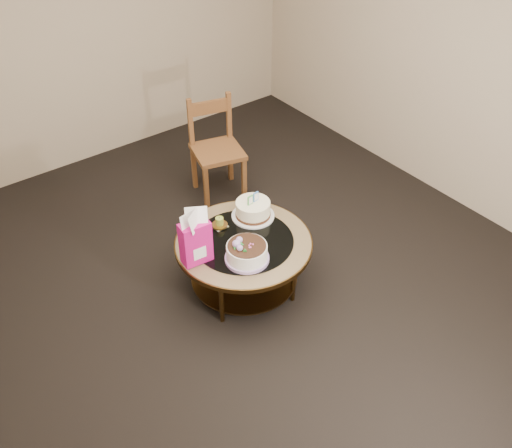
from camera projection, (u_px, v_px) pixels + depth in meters
ground at (244, 285)px, 4.47m from camera, size 5.00×5.00×0.00m
room_walls at (241, 106)px, 3.51m from camera, size 4.52×5.02×2.61m
coffee_table at (244, 249)px, 4.24m from camera, size 1.02×1.02×0.46m
decorated_cake at (247, 253)px, 3.98m from camera, size 0.31×0.31×0.18m
cream_cake at (253, 210)px, 4.37m from camera, size 0.33×0.33×0.21m
gift_bag at (195, 237)px, 3.89m from camera, size 0.22×0.17×0.42m
pillar_candle at (220, 223)px, 4.30m from camera, size 0.12×0.12×0.09m
dining_chair at (216, 148)px, 5.18m from camera, size 0.52×0.52×0.93m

